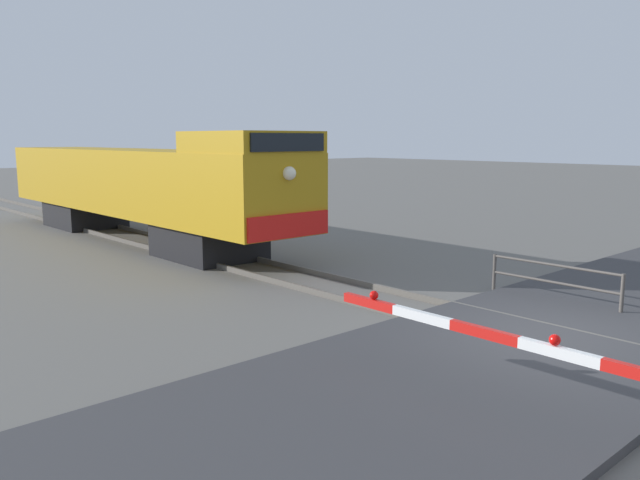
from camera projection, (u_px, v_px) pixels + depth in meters
ground_plane at (548, 344)px, 11.30m from camera, size 160.00×160.00×0.00m
rail_track_left at (528, 349)px, 10.81m from camera, size 0.08×80.00×0.15m
rail_track_right at (568, 332)px, 11.76m from camera, size 0.08×80.00×0.15m
road_surface at (549, 340)px, 11.29m from camera, size 36.00×5.24×0.15m
locomotive at (139, 185)px, 22.48m from camera, size 2.83×17.63×3.86m
guard_railing at (554, 278)px, 13.82m from camera, size 0.08×3.05×0.95m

